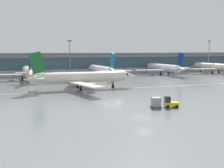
{
  "coord_description": "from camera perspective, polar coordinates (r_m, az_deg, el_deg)",
  "views": [
    {
      "loc": [
        -18.52,
        -36.5,
        10.63
      ],
      "look_at": [
        1.23,
        18.89,
        3.0
      ],
      "focal_mm": 41.65,
      "sensor_mm": 36.0,
      "label": 1
    }
  ],
  "objects": [
    {
      "name": "gate_airplane_4",
      "position": [
        117.84,
        11.14,
        3.54
      ],
      "size": [
        28.05,
        30.23,
        10.01
      ],
      "rotation": [
        0.0,
        0.0,
        1.64
      ],
      "color": "silver",
      "rests_on": "ground_plane"
    },
    {
      "name": "baggage_tug",
      "position": [
        49.93,
        12.64,
        -4.03
      ],
      "size": [
        2.87,
        2.14,
        2.1
      ],
      "rotation": [
        0.0,
        0.0,
        -0.25
      ],
      "color": "yellow",
      "rests_on": "ground_plane"
    },
    {
      "name": "apron_light_mast_1",
      "position": [
        113.04,
        -9.25,
        6.04
      ],
      "size": [
        1.8,
        0.36,
        14.92
      ],
      "color": "gray",
      "rests_on": "ground_plane"
    },
    {
      "name": "cargo_dolly_lead",
      "position": [
        49.15,
        9.63,
        -3.95
      ],
      "size": [
        2.43,
        2.07,
        1.94
      ],
      "rotation": [
        0.0,
        0.0,
        -0.25
      ],
      "color": "#595B60",
      "rests_on": "ground_plane"
    },
    {
      "name": "taxiing_regional_jet",
      "position": [
        71.49,
        -6.1,
        1.32
      ],
      "size": [
        31.36,
        29.22,
        10.41
      ],
      "rotation": [
        0.0,
        0.0,
        -0.02
      ],
      "color": "silver",
      "rests_on": "ground_plane"
    },
    {
      "name": "gate_airplane_3",
      "position": [
        103.53,
        -2.48,
        3.15
      ],
      "size": [
        27.89,
        30.03,
        9.95
      ],
      "rotation": [
        0.0,
        0.0,
        1.63
      ],
      "color": "white",
      "rests_on": "ground_plane"
    },
    {
      "name": "apron_light_mast_2",
      "position": [
        141.56,
        20.47,
        6.05
      ],
      "size": [
        1.8,
        0.36,
        15.55
      ],
      "color": "gray",
      "rests_on": "ground_plane"
    },
    {
      "name": "ground_plane",
      "position": [
        42.29,
        7.1,
        -7.22
      ],
      "size": [
        400.0,
        400.0,
        0.0
      ],
      "primitive_type": "plane",
      "color": "gray"
    },
    {
      "name": "gate_airplane_2",
      "position": [
        98.81,
        -18.01,
        2.6
      ],
      "size": [
        28.11,
        30.17,
        10.01
      ],
      "rotation": [
        0.0,
        0.0,
        1.59
      ],
      "color": "silver",
      "rests_on": "ground_plane"
    },
    {
      "name": "taxiway_centreline_stripe",
      "position": [
        70.05,
        -5.36,
        -1.37
      ],
      "size": [
        109.98,
        2.83,
        0.01
      ],
      "primitive_type": "cube",
      "rotation": [
        0.0,
        0.0,
        -0.02
      ],
      "color": "yellow",
      "rests_on": "ground_plane"
    },
    {
      "name": "terminal_concourse",
      "position": [
        119.56,
        -10.73,
        4.52
      ],
      "size": [
        214.94,
        11.0,
        9.6
      ],
      "color": "#B2B7BC",
      "rests_on": "ground_plane"
    },
    {
      "name": "gate_airplane_5",
      "position": [
        131.55,
        21.38,
        3.56
      ],
      "size": [
        28.01,
        30.24,
        10.01
      ],
      "rotation": [
        0.0,
        0.0,
        1.66
      ],
      "color": "silver",
      "rests_on": "ground_plane"
    }
  ]
}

